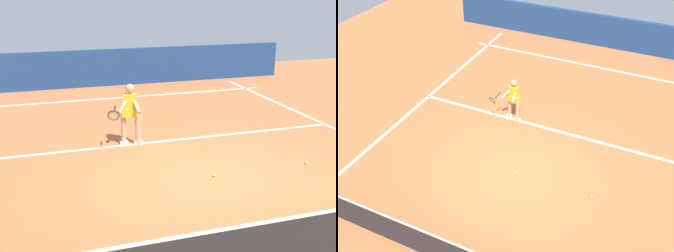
% 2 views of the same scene
% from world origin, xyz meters
% --- Properties ---
extents(ground_plane, '(25.90, 25.90, 0.00)m').
position_xyz_m(ground_plane, '(0.00, 0.00, 0.00)').
color(ground_plane, '#C66638').
extents(court_back_wall, '(14.25, 0.24, 1.45)m').
position_xyz_m(court_back_wall, '(0.00, -9.66, 0.73)').
color(court_back_wall, navy).
rests_on(court_back_wall, ground).
extents(baseline_marking, '(10.25, 0.10, 0.01)m').
position_xyz_m(baseline_marking, '(0.00, -7.46, 0.00)').
color(baseline_marking, white).
rests_on(baseline_marking, ground).
extents(service_line_marking, '(9.25, 0.10, 0.01)m').
position_xyz_m(service_line_marking, '(0.00, -2.47, 0.00)').
color(service_line_marking, white).
rests_on(service_line_marking, ground).
extents(sideline_right_marking, '(0.10, 17.92, 0.01)m').
position_xyz_m(sideline_right_marking, '(4.63, 0.00, 0.00)').
color(sideline_right_marking, white).
rests_on(sideline_right_marking, ground).
extents(tennis_player, '(0.96, 0.88, 1.55)m').
position_xyz_m(tennis_player, '(1.13, -2.50, 0.85)').
color(tennis_player, tan).
rests_on(tennis_player, ground).
extents(tennis_ball_near, '(0.07, 0.07, 0.07)m').
position_xyz_m(tennis_ball_near, '(-2.34, -0.02, 0.03)').
color(tennis_ball_near, '#D1E533').
rests_on(tennis_ball_near, ground).
extents(tennis_ball_mid, '(0.07, 0.07, 0.07)m').
position_xyz_m(tennis_ball_mid, '(-0.09, -0.00, 0.03)').
color(tennis_ball_mid, '#D1E533').
rests_on(tennis_ball_mid, ground).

